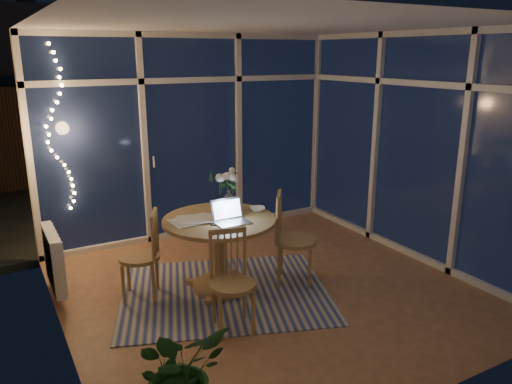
% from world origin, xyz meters
% --- Properties ---
extents(floor, '(4.00, 4.00, 0.00)m').
position_xyz_m(floor, '(0.00, 0.00, 0.00)').
color(floor, brown).
rests_on(floor, ground).
extents(ceiling, '(4.00, 4.00, 0.00)m').
position_xyz_m(ceiling, '(0.00, 0.00, 2.60)').
color(ceiling, silver).
rests_on(ceiling, wall_back).
extents(wall_back, '(4.00, 0.04, 2.60)m').
position_xyz_m(wall_back, '(0.00, 2.00, 1.30)').
color(wall_back, silver).
rests_on(wall_back, floor).
extents(wall_front, '(4.00, 0.04, 2.60)m').
position_xyz_m(wall_front, '(0.00, -2.00, 1.30)').
color(wall_front, silver).
rests_on(wall_front, floor).
extents(wall_left, '(0.04, 4.00, 2.60)m').
position_xyz_m(wall_left, '(-2.00, 0.00, 1.30)').
color(wall_left, silver).
rests_on(wall_left, floor).
extents(wall_right, '(0.04, 4.00, 2.60)m').
position_xyz_m(wall_right, '(2.00, 0.00, 1.30)').
color(wall_right, silver).
rests_on(wall_right, floor).
extents(window_wall_back, '(4.00, 0.10, 2.60)m').
position_xyz_m(window_wall_back, '(0.00, 1.96, 1.30)').
color(window_wall_back, silver).
rests_on(window_wall_back, floor).
extents(window_wall_right, '(0.10, 4.00, 2.60)m').
position_xyz_m(window_wall_right, '(1.96, 0.00, 1.30)').
color(window_wall_right, silver).
rests_on(window_wall_right, floor).
extents(radiator, '(0.10, 0.70, 0.58)m').
position_xyz_m(radiator, '(-1.94, 0.90, 0.40)').
color(radiator, silver).
rests_on(radiator, wall_left).
extents(fairy_lights, '(0.24, 0.10, 1.85)m').
position_xyz_m(fairy_lights, '(-1.65, 1.88, 1.52)').
color(fairy_lights, '#FFBE66').
rests_on(fairy_lights, window_wall_back).
extents(garden_patio, '(12.00, 6.00, 0.10)m').
position_xyz_m(garden_patio, '(0.50, 5.00, -0.06)').
color(garden_patio, black).
rests_on(garden_patio, ground).
extents(garden_fence, '(11.00, 0.08, 1.80)m').
position_xyz_m(garden_fence, '(0.00, 5.50, 0.90)').
color(garden_fence, '#331F12').
rests_on(garden_fence, ground).
extents(neighbour_roof, '(7.00, 3.00, 2.20)m').
position_xyz_m(neighbour_roof, '(0.30, 8.50, 2.20)').
color(neighbour_roof, '#363A41').
rests_on(neighbour_roof, ground).
extents(garden_shrubs, '(0.90, 0.90, 0.90)m').
position_xyz_m(garden_shrubs, '(-0.80, 3.40, 0.45)').
color(garden_shrubs, '#163318').
rests_on(garden_shrubs, ground).
extents(rug, '(2.52, 2.27, 0.01)m').
position_xyz_m(rug, '(-0.45, 0.14, 0.01)').
color(rug, '#BEB79A').
rests_on(rug, floor).
extents(dining_table, '(1.44, 1.44, 0.77)m').
position_xyz_m(dining_table, '(-0.45, 0.24, 0.38)').
color(dining_table, olive).
rests_on(dining_table, floor).
extents(chair_left, '(0.56, 0.56, 0.91)m').
position_xyz_m(chair_left, '(-1.21, 0.46, 0.45)').
color(chair_left, olive).
rests_on(chair_left, floor).
extents(chair_right, '(0.64, 0.64, 0.99)m').
position_xyz_m(chair_right, '(0.31, 0.00, 0.50)').
color(chair_right, olive).
rests_on(chair_right, floor).
extents(chair_front, '(0.50, 0.50, 0.90)m').
position_xyz_m(chair_front, '(-0.68, -0.52, 0.45)').
color(chair_front, olive).
rests_on(chair_front, floor).
extents(laptop, '(0.33, 0.29, 0.24)m').
position_xyz_m(laptop, '(-0.39, 0.05, 0.89)').
color(laptop, silver).
rests_on(laptop, dining_table).
extents(flower_vase, '(0.26, 0.26, 0.21)m').
position_xyz_m(flower_vase, '(-0.25, 0.42, 0.87)').
color(flower_vase, white).
rests_on(flower_vase, dining_table).
extents(bowl, '(0.19, 0.19, 0.04)m').
position_xyz_m(bowl, '(0.01, 0.28, 0.79)').
color(bowl, white).
rests_on(bowl, dining_table).
extents(newspapers, '(0.43, 0.34, 0.02)m').
position_xyz_m(newspapers, '(-0.69, 0.33, 0.78)').
color(newspapers, silver).
rests_on(newspapers, dining_table).
extents(phone, '(0.13, 0.08, 0.01)m').
position_xyz_m(phone, '(-0.53, 0.10, 0.77)').
color(phone, black).
rests_on(phone, dining_table).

